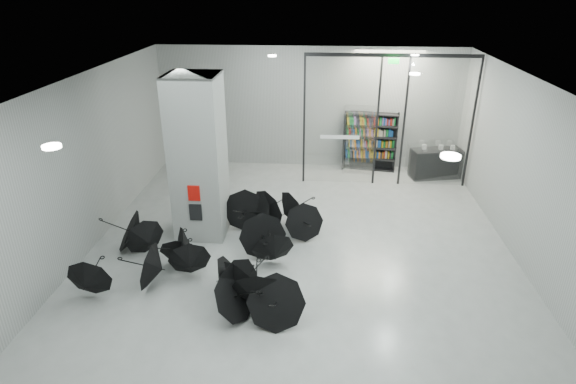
# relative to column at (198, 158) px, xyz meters

# --- Properties ---
(room) EXTENTS (14.00, 14.02, 4.01)m
(room) POSITION_rel_column_xyz_m (2.50, -2.00, 0.84)
(room) COLOR gray
(room) RESTS_ON ground
(column) EXTENTS (1.20, 1.20, 4.00)m
(column) POSITION_rel_column_xyz_m (0.00, 0.00, 0.00)
(column) COLOR slate
(column) RESTS_ON ground
(fire_cabinet) EXTENTS (0.28, 0.04, 0.38)m
(fire_cabinet) POSITION_rel_column_xyz_m (0.00, -0.62, -0.65)
(fire_cabinet) COLOR #A50A07
(fire_cabinet) RESTS_ON column
(info_panel) EXTENTS (0.30, 0.03, 0.42)m
(info_panel) POSITION_rel_column_xyz_m (0.00, -0.62, -1.15)
(info_panel) COLOR black
(info_panel) RESTS_ON column
(exit_sign) EXTENTS (0.30, 0.06, 0.15)m
(exit_sign) POSITION_rel_column_xyz_m (4.90, 3.30, 1.82)
(exit_sign) COLOR #0CE533
(exit_sign) RESTS_ON room
(glass_partition) EXTENTS (5.06, 0.08, 4.00)m
(glass_partition) POSITION_rel_column_xyz_m (4.89, 3.50, 0.18)
(glass_partition) COLOR silver
(glass_partition) RESTS_ON ground
(bookshelf) EXTENTS (1.80, 0.66, 1.95)m
(bookshelf) POSITION_rel_column_xyz_m (4.56, 4.75, -1.03)
(bookshelf) COLOR black
(bookshelf) RESTS_ON ground
(shop_counter) EXTENTS (1.68, 0.95, 0.95)m
(shop_counter) POSITION_rel_column_xyz_m (6.65, 4.16, -1.53)
(shop_counter) COLOR black
(shop_counter) RESTS_ON ground
(umbrella_cluster) EXTENTS (5.25, 4.89, 1.32)m
(umbrella_cluster) POSITION_rel_column_xyz_m (0.93, -1.63, -1.68)
(umbrella_cluster) COLOR black
(umbrella_cluster) RESTS_ON ground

